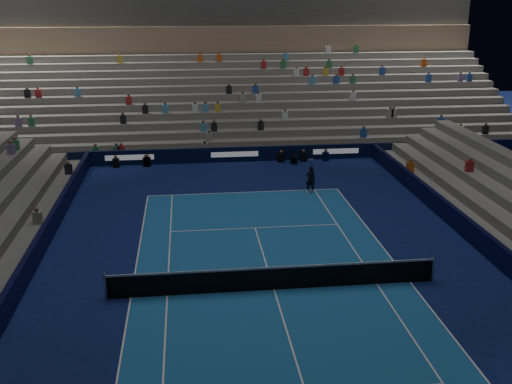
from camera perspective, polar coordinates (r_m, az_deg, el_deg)
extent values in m
plane|color=#0C174C|center=(23.47, 1.73, -9.32)|extent=(90.00, 90.00, 0.00)
cube|color=#1B5897|center=(23.47, 1.73, -9.31)|extent=(10.97, 23.77, 0.01)
cube|color=black|center=(40.50, -2.07, 3.61)|extent=(44.00, 0.25, 1.00)
cube|color=black|center=(26.35, 23.24, -6.46)|extent=(0.25, 37.00, 1.00)
cube|color=black|center=(23.95, -22.18, -8.86)|extent=(0.25, 37.00, 1.00)
cube|color=slate|center=(41.53, -2.18, 3.63)|extent=(44.00, 1.00, 0.50)
cube|color=slate|center=(42.43, -2.29, 4.31)|extent=(44.00, 1.00, 1.00)
cube|color=slate|center=(43.34, -2.40, 4.95)|extent=(44.00, 1.00, 1.50)
cube|color=slate|center=(44.25, -2.51, 5.57)|extent=(44.00, 1.00, 2.00)
cube|color=slate|center=(45.17, -2.61, 6.17)|extent=(44.00, 1.00, 2.50)
cube|color=slate|center=(46.09, -2.70, 6.74)|extent=(44.00, 1.00, 3.00)
cube|color=slate|center=(47.02, -2.80, 7.28)|extent=(44.00, 1.00, 3.50)
cube|color=slate|center=(47.95, -2.89, 7.81)|extent=(44.00, 1.00, 4.00)
cube|color=slate|center=(48.88, -2.97, 8.32)|extent=(44.00, 1.00, 4.50)
cube|color=slate|center=(49.82, -3.06, 8.80)|extent=(44.00, 1.00, 5.00)
cube|color=slate|center=(50.76, -3.14, 9.27)|extent=(44.00, 1.00, 5.50)
cube|color=slate|center=(51.71, -3.22, 9.72)|extent=(44.00, 1.00, 6.00)
cube|color=#92755A|center=(52.33, -3.38, 14.35)|extent=(44.00, 0.60, 2.20)
cube|color=#3F3F3D|center=(53.60, -3.53, 17.23)|extent=(44.00, 2.40, 3.00)
cylinder|color=#B2B2B7|center=(23.24, -14.25, -8.71)|extent=(0.10, 0.10, 1.10)
cylinder|color=#B2B2B7|center=(24.90, 16.59, -7.02)|extent=(0.10, 0.10, 1.10)
cube|color=black|center=(23.26, 1.74, -8.34)|extent=(12.80, 0.03, 0.90)
cube|color=white|center=(23.04, 1.76, -7.26)|extent=(12.80, 0.04, 0.08)
imported|color=black|center=(34.25, 5.24, 1.23)|extent=(0.61, 0.42, 1.59)
cube|color=black|center=(40.21, 3.62, 3.15)|extent=(0.45, 0.54, 0.57)
cylinder|color=black|center=(39.75, 3.73, 3.22)|extent=(0.17, 0.36, 0.16)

